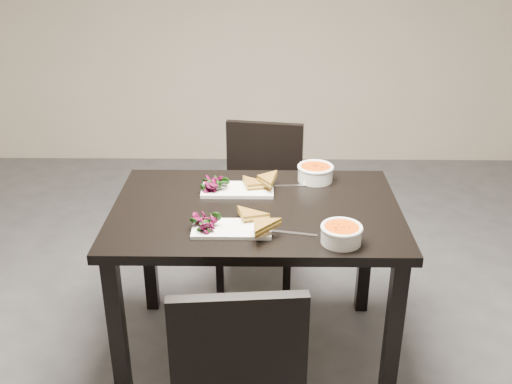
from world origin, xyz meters
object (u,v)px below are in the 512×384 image
at_px(table, 256,228).
at_px(soup_bowl_far, 315,172).
at_px(soup_bowl_near, 341,233).
at_px(plate_far, 238,190).
at_px(plate_near, 232,229).
at_px(chair_near, 238,369).
at_px(chair_far, 261,193).

relative_size(table, soup_bowl_far, 7.21).
bearing_deg(soup_bowl_near, table, 137.70).
xyz_separation_m(plate_far, soup_bowl_far, (0.35, 0.13, 0.03)).
bearing_deg(table, plate_near, -113.85).
xyz_separation_m(chair_near, plate_far, (-0.03, 0.83, 0.27)).
relative_size(plate_far, soup_bowl_far, 1.89).
relative_size(soup_bowl_near, plate_far, 0.50).
relative_size(soup_bowl_near, soup_bowl_far, 0.94).
relative_size(chair_far, plate_near, 2.79).
height_order(chair_far, plate_near, chair_far).
relative_size(chair_near, plate_far, 2.70).
relative_size(table, chair_far, 1.41).
bearing_deg(plate_far, chair_near, -87.84).
height_order(table, plate_near, plate_near).
bearing_deg(table, chair_far, 88.52).
relative_size(chair_near, chair_far, 1.00).
distance_m(table, chair_near, 0.70).
bearing_deg(soup_bowl_far, chair_near, -108.51).
xyz_separation_m(chair_far, soup_bowl_far, (0.25, -0.43, 0.31)).
height_order(table, plate_far, plate_far).
xyz_separation_m(table, soup_bowl_far, (0.27, 0.28, 0.14)).
height_order(table, chair_far, chair_far).
height_order(chair_near, plate_far, chair_near).
height_order(chair_near, plate_near, chair_near).
distance_m(chair_near, chair_far, 1.39).
distance_m(table, plate_near, 0.25).
bearing_deg(table, plate_far, 118.07).
distance_m(soup_bowl_near, soup_bowl_far, 0.58).
bearing_deg(soup_bowl_near, plate_near, 168.21).
bearing_deg(soup_bowl_near, soup_bowl_far, 95.09).
height_order(soup_bowl_near, soup_bowl_far, soup_bowl_far).
bearing_deg(chair_near, soup_bowl_near, 41.04).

